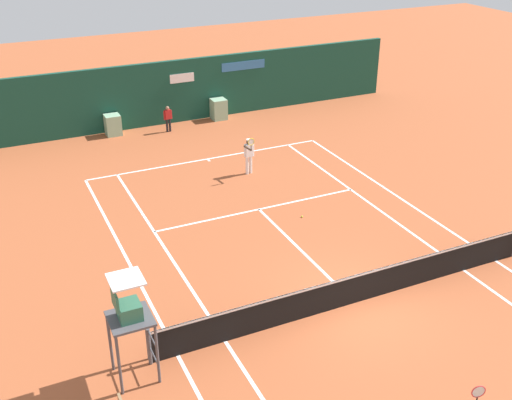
# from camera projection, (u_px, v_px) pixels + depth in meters

# --- Properties ---
(ground_plane) EXTENTS (80.00, 80.00, 0.01)m
(ground_plane) POSITION_uv_depth(u_px,v_px,m) (344.00, 292.00, 18.10)
(ground_plane) COLOR #A8512D
(tennis_net) EXTENTS (12.10, 0.10, 1.07)m
(tennis_net) POSITION_uv_depth(u_px,v_px,m) (356.00, 288.00, 17.41)
(tennis_net) COLOR #4C4C51
(tennis_net) RESTS_ON ground_plane
(sponsor_back_wall) EXTENTS (25.00, 1.02, 3.14)m
(sponsor_back_wall) POSITION_uv_depth(u_px,v_px,m) (168.00, 94.00, 30.72)
(sponsor_back_wall) COLOR #144233
(sponsor_back_wall) RESTS_ON ground_plane
(umpire_chair) EXTENTS (1.00, 1.00, 2.81)m
(umpire_chair) POSITION_uv_depth(u_px,v_px,m) (129.00, 314.00, 14.16)
(umpire_chair) COLOR #47474C
(umpire_chair) RESTS_ON ground_plane
(player_on_baseline) EXTENTS (0.54, 0.69, 1.77)m
(player_on_baseline) POSITION_uv_depth(u_px,v_px,m) (249.00, 153.00, 25.31)
(player_on_baseline) COLOR white
(player_on_baseline) RESTS_ON ground_plane
(ball_kid_right_post) EXTENTS (0.43, 0.18, 1.29)m
(ball_kid_right_post) POSITION_uv_depth(u_px,v_px,m) (168.00, 117.00, 29.91)
(ball_kid_right_post) COLOR black
(ball_kid_right_post) RESTS_ON ground_plane
(tennis_ball_by_sideline) EXTENTS (0.07, 0.07, 0.07)m
(tennis_ball_by_sideline) POSITION_uv_depth(u_px,v_px,m) (302.00, 217.00, 22.25)
(tennis_ball_by_sideline) COLOR #CCE033
(tennis_ball_by_sideline) RESTS_ON ground_plane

